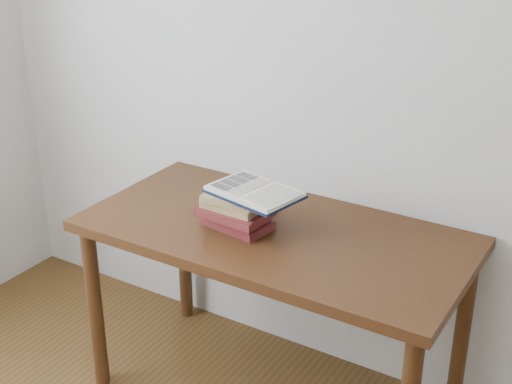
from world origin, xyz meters
The scene contains 3 objects.
desk centered at (-0.09, 1.38, 0.67)m, with size 1.44×0.72×0.77m.
book_stack centered at (-0.22, 1.31, 0.84)m, with size 0.27×0.21×0.14m.
open_book centered at (-0.15, 1.33, 0.93)m, with size 0.36×0.28×0.03m.
Camera 1 is at (1.08, -0.66, 1.97)m, focal length 50.00 mm.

